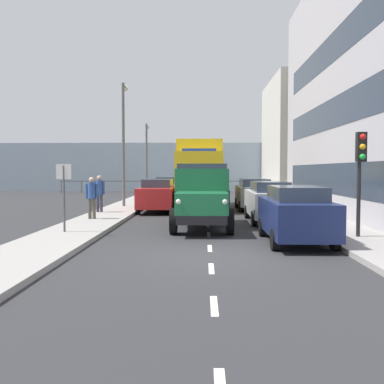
{
  "coord_description": "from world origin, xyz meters",
  "views": [
    {
      "loc": [
        0.17,
        11.51,
        2.21
      ],
      "look_at": [
        0.72,
        -9.46,
        1.17
      ],
      "focal_mm": 41.97,
      "sensor_mm": 36.0,
      "label": 1
    }
  ],
  "objects_px": {
    "car_navy_kerbside_near": "(295,213)",
    "lorry_cargo_yellow": "(200,172)",
    "traffic_light_near": "(361,161)",
    "street_sign": "(64,186)",
    "lamp_post_far": "(147,152)",
    "car_red_oppositeside_0": "(158,195)",
    "truck_vintage_green": "(202,198)",
    "lamp_post_promenade": "(124,134)",
    "car_silver_kerbside_1": "(269,201)",
    "car_teal_oppositeside_1": "(168,189)",
    "car_grey_kerbside_2": "(254,194)",
    "pedestrian_with_bag": "(92,194)",
    "pedestrian_couple_a": "(99,190)"
  },
  "relations": [
    {
      "from": "street_sign",
      "to": "pedestrian_with_bag",
      "type": "bearing_deg",
      "value": -88.96
    },
    {
      "from": "truck_vintage_green",
      "to": "lorry_cargo_yellow",
      "type": "height_order",
      "value": "lorry_cargo_yellow"
    },
    {
      "from": "car_teal_oppositeside_1",
      "to": "pedestrian_with_bag",
      "type": "distance_m",
      "value": 11.54
    },
    {
      "from": "car_red_oppositeside_0",
      "to": "street_sign",
      "type": "distance_m",
      "value": 9.01
    },
    {
      "from": "truck_vintage_green",
      "to": "car_red_oppositeside_0",
      "type": "xyz_separation_m",
      "value": [
        2.35,
        -6.87,
        -0.28
      ]
    },
    {
      "from": "car_teal_oppositeside_1",
      "to": "car_red_oppositeside_0",
      "type": "bearing_deg",
      "value": 90.0
    },
    {
      "from": "car_teal_oppositeside_1",
      "to": "traffic_light_near",
      "type": "relative_size",
      "value": 1.26
    },
    {
      "from": "truck_vintage_green",
      "to": "car_navy_kerbside_near",
      "type": "height_order",
      "value": "truck_vintage_green"
    },
    {
      "from": "car_navy_kerbside_near",
      "to": "lorry_cargo_yellow",
      "type": "bearing_deg",
      "value": -76.35
    },
    {
      "from": "car_teal_oppositeside_1",
      "to": "lamp_post_promenade",
      "type": "xyz_separation_m",
      "value": [
        2.14,
        4.48,
        3.36
      ]
    },
    {
      "from": "truck_vintage_green",
      "to": "lamp_post_far",
      "type": "bearing_deg",
      "value": -76.78
    },
    {
      "from": "traffic_light_near",
      "to": "street_sign",
      "type": "distance_m",
      "value": 9.48
    },
    {
      "from": "traffic_light_near",
      "to": "lamp_post_promenade",
      "type": "height_order",
      "value": "lamp_post_promenade"
    },
    {
      "from": "truck_vintage_green",
      "to": "lamp_post_far",
      "type": "xyz_separation_m",
      "value": [
        4.44,
        -18.91,
        2.41
      ]
    },
    {
      "from": "car_teal_oppositeside_1",
      "to": "lamp_post_promenade",
      "type": "relative_size",
      "value": 0.58
    },
    {
      "from": "car_red_oppositeside_0",
      "to": "pedestrian_with_bag",
      "type": "distance_m",
      "value": 5.27
    },
    {
      "from": "car_navy_kerbside_near",
      "to": "street_sign",
      "type": "relative_size",
      "value": 1.89
    },
    {
      "from": "lorry_cargo_yellow",
      "to": "traffic_light_near",
      "type": "relative_size",
      "value": 2.56
    },
    {
      "from": "pedestrian_with_bag",
      "to": "pedestrian_couple_a",
      "type": "relative_size",
      "value": 0.98
    },
    {
      "from": "pedestrian_with_bag",
      "to": "lamp_post_far",
      "type": "xyz_separation_m",
      "value": [
        -0.19,
        -16.77,
        2.41
      ]
    },
    {
      "from": "truck_vintage_green",
      "to": "car_teal_oppositeside_1",
      "type": "relative_size",
      "value": 1.4
    },
    {
      "from": "lorry_cargo_yellow",
      "to": "pedestrian_with_bag",
      "type": "relative_size",
      "value": 4.68
    },
    {
      "from": "pedestrian_couple_a",
      "to": "traffic_light_near",
      "type": "relative_size",
      "value": 0.56
    },
    {
      "from": "car_grey_kerbside_2",
      "to": "pedestrian_with_bag",
      "type": "xyz_separation_m",
      "value": [
        7.46,
        5.99,
        0.29
      ]
    },
    {
      "from": "lorry_cargo_yellow",
      "to": "lamp_post_far",
      "type": "xyz_separation_m",
      "value": [
        4.27,
        -9.58,
        1.52
      ]
    },
    {
      "from": "lamp_post_promenade",
      "to": "pedestrian_couple_a",
      "type": "bearing_deg",
      "value": 82.07
    },
    {
      "from": "car_grey_kerbside_2",
      "to": "car_red_oppositeside_0",
      "type": "bearing_deg",
      "value": 13.57
    },
    {
      "from": "car_grey_kerbside_2",
      "to": "street_sign",
      "type": "relative_size",
      "value": 1.85
    },
    {
      "from": "truck_vintage_green",
      "to": "car_navy_kerbside_near",
      "type": "distance_m",
      "value": 4.14
    },
    {
      "from": "car_navy_kerbside_near",
      "to": "lamp_post_far",
      "type": "bearing_deg",
      "value": -71.65
    },
    {
      "from": "car_silver_kerbside_1",
      "to": "car_red_oppositeside_0",
      "type": "height_order",
      "value": "same"
    },
    {
      "from": "car_red_oppositeside_0",
      "to": "car_silver_kerbside_1",
      "type": "bearing_deg",
      "value": 139.29
    },
    {
      "from": "traffic_light_near",
      "to": "street_sign",
      "type": "bearing_deg",
      "value": -5.5
    },
    {
      "from": "car_teal_oppositeside_1",
      "to": "car_grey_kerbside_2",
      "type": "bearing_deg",
      "value": 134.21
    },
    {
      "from": "car_silver_kerbside_1",
      "to": "street_sign",
      "type": "xyz_separation_m",
      "value": [
        7.39,
        4.25,
        0.79
      ]
    },
    {
      "from": "traffic_light_near",
      "to": "lamp_post_far",
      "type": "height_order",
      "value": "lamp_post_far"
    },
    {
      "from": "car_teal_oppositeside_1",
      "to": "pedestrian_couple_a",
      "type": "height_order",
      "value": "pedestrian_couple_a"
    },
    {
      "from": "car_red_oppositeside_0",
      "to": "traffic_light_near",
      "type": "bearing_deg",
      "value": 126.82
    },
    {
      "from": "car_silver_kerbside_1",
      "to": "traffic_light_near",
      "type": "xyz_separation_m",
      "value": [
        -2.01,
        5.15,
        1.58
      ]
    },
    {
      "from": "car_teal_oppositeside_1",
      "to": "traffic_light_near",
      "type": "height_order",
      "value": "traffic_light_near"
    },
    {
      "from": "traffic_light_near",
      "to": "lamp_post_far",
      "type": "xyz_separation_m",
      "value": [
        9.28,
        -21.64,
        1.12
      ]
    },
    {
      "from": "pedestrian_couple_a",
      "to": "lamp_post_far",
      "type": "height_order",
      "value": "lamp_post_far"
    },
    {
      "from": "street_sign",
      "to": "car_grey_kerbside_2",
      "type": "bearing_deg",
      "value": -126.61
    },
    {
      "from": "pedestrian_with_bag",
      "to": "car_navy_kerbside_near",
      "type": "bearing_deg",
      "value": 145.4
    },
    {
      "from": "car_navy_kerbside_near",
      "to": "lamp_post_far",
      "type": "height_order",
      "value": "lamp_post_far"
    },
    {
      "from": "truck_vintage_green",
      "to": "lamp_post_promenade",
      "type": "distance_m",
      "value": 10.49
    },
    {
      "from": "car_red_oppositeside_0",
      "to": "car_teal_oppositeside_1",
      "type": "bearing_deg",
      "value": -90.0
    },
    {
      "from": "car_navy_kerbside_near",
      "to": "car_grey_kerbside_2",
      "type": "distance_m",
      "value": 11.14
    },
    {
      "from": "car_silver_kerbside_1",
      "to": "traffic_light_near",
      "type": "height_order",
      "value": "traffic_light_near"
    },
    {
      "from": "car_navy_kerbside_near",
      "to": "traffic_light_near",
      "type": "distance_m",
      "value": 2.57
    }
  ]
}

